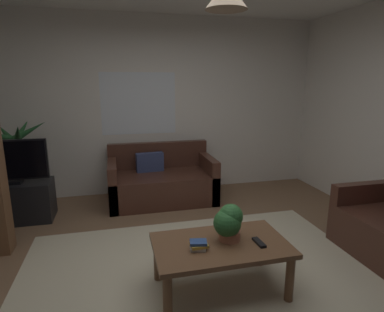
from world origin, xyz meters
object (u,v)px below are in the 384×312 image
Objects in this scene: couch_under_window at (162,182)px; book_on_table_0 at (198,248)px; coffee_table at (221,250)px; book_on_table_1 at (199,245)px; potted_palm_corner at (19,171)px; tv at (9,161)px; remote_on_table_0 at (259,242)px; potted_plant_on_table at (229,222)px; tv_stand at (15,202)px; book_on_table_2 at (198,242)px.

book_on_table_0 is at bearing -91.12° from couch_under_window.
book_on_table_1 is at bearing -164.41° from coffee_table.
tv is at bearing -87.39° from potted_palm_corner.
tv is 0.49m from potted_palm_corner.
remote_on_table_0 is 3.40m from potted_palm_corner.
remote_on_table_0 is at bearing -78.44° from couch_under_window.
potted_plant_on_table is 0.35× the size of tv_stand.
tv_stand is at bearing 133.10° from book_on_table_0.
tv reaches higher than couch_under_window.
book_on_table_0 is 0.76× the size of remote_on_table_0.
book_on_table_2 is at bearing -46.78° from tv_stand.
potted_palm_corner is (-2.16, 2.30, -0.06)m from potted_plant_on_table.
book_on_table_1 is 2.72m from tv.
remote_on_table_0 is at bearing -27.58° from potted_plant_on_table.
potted_plant_on_table is 2.88m from tv_stand.
remote_on_table_0 is 3.11m from tv_stand.
book_on_table_2 is 0.51m from remote_on_table_0.
book_on_table_1 is (-0.20, -0.06, 0.10)m from coffee_table.
remote_on_table_0 is at bearing -3.24° from book_on_table_0.
tv is (-1.86, 1.96, 0.29)m from book_on_table_2.
tv_stand is (-1.87, 1.98, -0.22)m from book_on_table_1.
couch_under_window is 12.50× the size of book_on_table_0.
potted_plant_on_table is at bearing 16.79° from book_on_table_2.
coffee_table is 0.25m from book_on_table_2.
book_on_table_1 reaches higher than book_on_table_0.
coffee_table is 1.25× the size of tv.
tv reaches higher than tv_stand.
book_on_table_2 is at bearing -46.47° from tv.
potted_plant_on_table is (0.28, 0.09, 0.13)m from book_on_table_1.
couch_under_window is at bearing 8.12° from tv_stand.
coffee_table is 6.90× the size of remote_on_table_0.
potted_palm_corner is (-0.02, 0.41, 0.29)m from tv_stand.
book_on_table_1 is at bearing -90.85° from couch_under_window.
book_on_table_2 reaches higher than book_on_table_0.
remote_on_table_0 is at bearing -40.07° from tv.
potted_palm_corner is (-2.09, 2.33, 0.17)m from coffee_table.
book_on_table_0 is (-0.04, -2.25, 0.17)m from couch_under_window.
coffee_table is at bearing -85.63° from couch_under_window.
tv_stand is 0.53m from tv.
book_on_table_1 is at bearing 173.48° from remote_on_table_0.
book_on_table_1 is 0.11× the size of potted_palm_corner.
remote_on_table_0 is 0.51× the size of potted_plant_on_table.
couch_under_window is 1.99m from tv.
couch_under_window is at bearing 98.49° from remote_on_table_0.
book_on_table_2 is at bearing 24.43° from book_on_table_0.
couch_under_window is at bearing -4.10° from potted_palm_corner.
potted_palm_corner is at bearing 92.75° from tv_stand.
book_on_table_2 is at bearing -51.79° from potted_palm_corner.
book_on_table_2 is (0.01, 0.00, 0.05)m from book_on_table_0.
book_on_table_2 is 0.15× the size of tv_stand.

